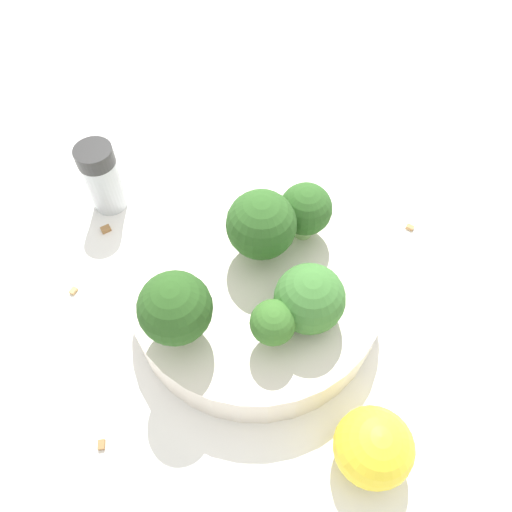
# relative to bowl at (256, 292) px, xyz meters

# --- Properties ---
(ground_plane) EXTENTS (3.00, 3.00, 0.00)m
(ground_plane) POSITION_rel_bowl_xyz_m (0.00, 0.00, -0.02)
(ground_plane) COLOR white
(bowl) EXTENTS (0.22, 0.22, 0.04)m
(bowl) POSITION_rel_bowl_xyz_m (0.00, 0.00, 0.00)
(bowl) COLOR silver
(bowl) RESTS_ON ground_plane
(broccoli_floret_0) EXTENTS (0.05, 0.05, 0.06)m
(broccoli_floret_0) POSITION_rel_bowl_xyz_m (0.06, -0.01, 0.05)
(broccoli_floret_0) COLOR #8EB770
(broccoli_floret_0) RESTS_ON bowl
(broccoli_floret_1) EXTENTS (0.06, 0.06, 0.07)m
(broccoli_floret_1) POSITION_rel_bowl_xyz_m (0.03, 0.01, 0.06)
(broccoli_floret_1) COLOR #8EB770
(broccoli_floret_1) RESTS_ON bowl
(broccoli_floret_2) EXTENTS (0.06, 0.06, 0.07)m
(broccoli_floret_2) POSITION_rel_bowl_xyz_m (-0.07, 0.03, 0.06)
(broccoli_floret_2) COLOR #7A9E5B
(broccoli_floret_2) RESTS_ON bowl
(broccoli_floret_3) EXTENTS (0.04, 0.04, 0.05)m
(broccoli_floret_3) POSITION_rel_bowl_xyz_m (-0.04, -0.04, 0.05)
(broccoli_floret_3) COLOR #8EB770
(broccoli_floret_3) RESTS_ON bowl
(broccoli_floret_4) EXTENTS (0.06, 0.06, 0.06)m
(broccoli_floret_4) POSITION_rel_bowl_xyz_m (-0.01, -0.05, 0.05)
(broccoli_floret_4) COLOR #7A9E5B
(broccoli_floret_4) RESTS_ON bowl
(pepper_shaker) EXTENTS (0.04, 0.04, 0.08)m
(pepper_shaker) POSITION_rel_bowl_xyz_m (0.03, 0.19, 0.02)
(pepper_shaker) COLOR #B2B7BC
(pepper_shaker) RESTS_ON ground_plane
(lemon_wedge) EXTENTS (0.06, 0.06, 0.06)m
(lemon_wedge) POSITION_rel_bowl_xyz_m (-0.08, -0.14, 0.01)
(lemon_wedge) COLOR yellow
(lemon_wedge) RESTS_ON ground_plane
(almond_crumb_0) EXTENTS (0.01, 0.01, 0.01)m
(almond_crumb_0) POSITION_rel_bowl_xyz_m (-0.07, 0.16, -0.02)
(almond_crumb_0) COLOR tan
(almond_crumb_0) RESTS_ON ground_plane
(almond_crumb_1) EXTENTS (0.01, 0.01, 0.01)m
(almond_crumb_1) POSITION_rel_bowl_xyz_m (-0.17, 0.04, -0.02)
(almond_crumb_1) COLOR olive
(almond_crumb_1) RESTS_ON ground_plane
(almond_crumb_2) EXTENTS (0.01, 0.01, 0.01)m
(almond_crumb_2) POSITION_rel_bowl_xyz_m (0.15, -0.10, -0.02)
(almond_crumb_2) COLOR #AD7F4C
(almond_crumb_2) RESTS_ON ground_plane
(almond_crumb_3) EXTENTS (0.01, 0.01, 0.01)m
(almond_crumb_3) POSITION_rel_bowl_xyz_m (-0.00, 0.17, -0.02)
(almond_crumb_3) COLOR olive
(almond_crumb_3) RESTS_ON ground_plane
(almond_crumb_4) EXTENTS (0.01, 0.01, 0.01)m
(almond_crumb_4) POSITION_rel_bowl_xyz_m (0.03, 0.13, -0.02)
(almond_crumb_4) COLOR tan
(almond_crumb_4) RESTS_ON ground_plane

